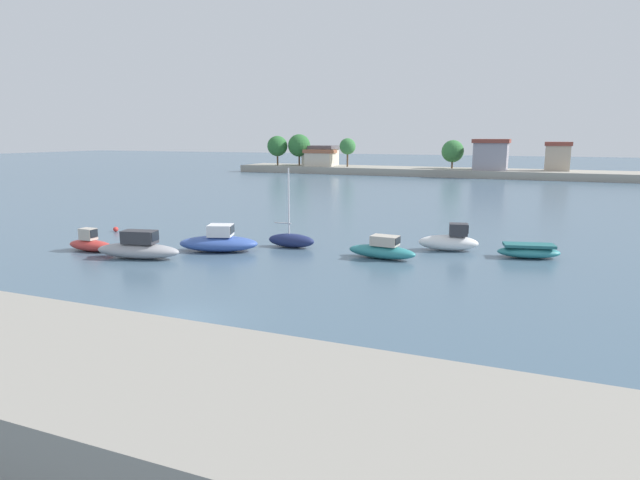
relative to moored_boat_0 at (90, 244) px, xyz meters
name	(u,v)px	position (x,y,z in m)	size (l,w,h in m)	color
ground_plane	(172,321)	(13.89, -9.36, -0.50)	(400.00, 400.00, 0.00)	#476075
seawall_embankment	(1,371)	(13.89, -17.05, 0.56)	(81.67, 6.30, 2.12)	gray
moored_boat_0	(90,244)	(0.00, 0.00, 0.00)	(3.56, 1.20, 1.54)	#C63833
moored_boat_1	(138,248)	(4.53, -0.53, 0.15)	(5.72, 2.67, 1.79)	#9E9EA3
moored_boat_2	(219,242)	(8.08, 3.22, 0.13)	(5.69, 3.75, 1.81)	#3856A8
moored_boat_3	(291,240)	(12.01, 6.24, 0.02)	(3.43, 1.27, 5.49)	navy
moored_boat_4	(382,250)	(18.82, 5.32, 0.06)	(4.51, 1.66, 1.48)	teal
moored_boat_5	(450,241)	(22.37, 9.36, 0.16)	(4.16, 2.12, 1.87)	white
moored_boat_6	(529,251)	(27.38, 9.06, -0.07)	(4.09, 2.32, 0.90)	teal
mooring_buoy_0	(278,238)	(9.91, 8.27, -0.35)	(0.31, 0.31, 0.31)	white
mooring_buoy_1	(116,229)	(-3.77, 6.38, -0.30)	(0.40, 0.40, 0.40)	red
distant_shoreline	(433,165)	(8.16, 78.70, 1.56)	(91.97, 10.42, 7.91)	#9E998C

